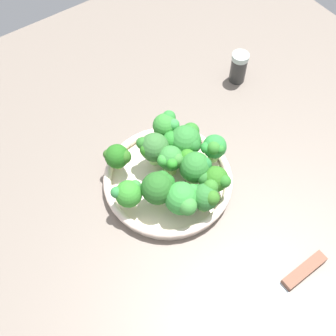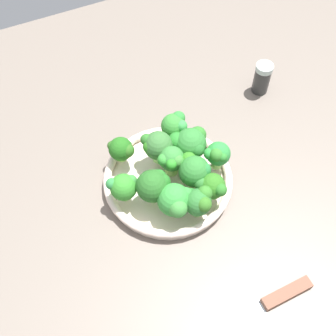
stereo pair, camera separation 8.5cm
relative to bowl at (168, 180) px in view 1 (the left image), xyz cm
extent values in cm
cube|color=#6E6359|center=(-2.47, -3.92, -2.78)|extent=(130.00, 130.00, 2.50)
cylinder|color=beige|center=(0.00, 0.00, -0.85)|extent=(25.14, 25.14, 1.35)
torus|color=beige|center=(0.00, 0.00, 0.64)|extent=(26.19, 26.19, 1.65)
cylinder|color=#93CD70|center=(4.64, -0.05, 2.81)|extent=(2.48, 2.48, 2.69)
sphere|color=#356B31|center=(4.64, -0.05, 6.05)|extent=(5.83, 5.83, 5.83)
sphere|color=#2C761E|center=(4.82, 1.60, 6.44)|extent=(2.92, 2.92, 2.92)
sphere|color=#2A6825|center=(6.30, 1.74, 7.03)|extent=(2.39, 2.39, 2.39)
cylinder|color=#9FC66A|center=(-7.35, 2.26, 2.44)|extent=(2.08, 2.08, 1.96)
sphere|color=#328C36|center=(-7.35, 2.26, 5.45)|extent=(6.23, 6.23, 6.23)
sphere|color=#3B8737|center=(-9.63, 2.52, 6.23)|extent=(3.49, 3.49, 3.49)
sphere|color=#308334|center=(-7.57, -0.07, 6.20)|extent=(2.60, 2.60, 2.60)
cylinder|color=#83C067|center=(2.78, -6.21, 2.35)|extent=(2.56, 2.56, 1.77)
sphere|color=#2D7530|center=(2.78, -6.21, 5.35)|extent=(6.52, 6.52, 6.52)
sphere|color=#2C7326|center=(3.85, -8.38, 5.87)|extent=(3.53, 3.53, 3.53)
sphere|color=#246627|center=(0.63, -6.55, 6.04)|extent=(3.06, 3.06, 3.06)
sphere|color=#277828|center=(4.28, -4.28, 5.75)|extent=(3.73, 3.73, 3.73)
cylinder|color=#A0D070|center=(-0.85, 9.58, 2.50)|extent=(1.90, 1.90, 2.08)
sphere|color=#328429|center=(-0.85, 9.58, 5.23)|extent=(5.18, 5.18, 5.18)
sphere|color=#2D7B3A|center=(0.17, 11.48, 6.25)|extent=(2.22, 2.22, 2.22)
sphere|color=#357C35|center=(-0.55, 7.88, 5.91)|extent=(2.39, 2.39, 2.39)
cylinder|color=#94C662|center=(7.98, -4.95, 2.83)|extent=(2.65, 2.65, 2.72)
sphere|color=#338230|center=(7.98, -4.95, 5.86)|extent=(5.16, 5.16, 5.16)
sphere|color=#369040|center=(6.53, -6.01, 6.96)|extent=(2.42, 2.42, 2.42)
sphere|color=#2D8233|center=(8.63, -6.36, 7.01)|extent=(2.78, 2.78, 2.78)
sphere|color=#3D8432|center=(6.40, -6.01, 6.45)|extent=(2.28, 2.28, 2.28)
cylinder|color=#97D672|center=(-3.37, 4.77, 2.75)|extent=(2.16, 2.16, 2.57)
sphere|color=#256021|center=(-3.37, 4.77, 6.06)|extent=(6.21, 6.21, 6.21)
sphere|color=#21621F|center=(-3.61, 2.82, 6.61)|extent=(3.13, 3.13, 3.13)
sphere|color=#246522|center=(-2.69, 3.11, 6.67)|extent=(3.12, 3.12, 3.12)
cylinder|color=#81BC59|center=(-9.62, -1.52, 2.56)|extent=(2.23, 2.23, 2.18)
sphere|color=#2B6D2D|center=(-9.62, -1.52, 5.32)|extent=(5.14, 5.14, 5.14)
sphere|color=#317526|center=(-9.06, -3.15, 6.56)|extent=(2.88, 2.88, 2.88)
sphere|color=#246F27|center=(-7.67, -1.18, 5.61)|extent=(2.14, 2.14, 2.14)
sphere|color=#316E21|center=(-10.99, -1.99, 6.51)|extent=(2.85, 2.85, 2.85)
cylinder|color=#87C35C|center=(-1.77, -10.06, 2.72)|extent=(2.19, 2.19, 2.51)
sphere|color=#2B8637|center=(-1.77, -10.06, 5.54)|extent=(4.83, 4.83, 4.83)
sphere|color=#297A2A|center=(-3.38, -9.96, 6.50)|extent=(1.93, 1.93, 1.93)
sphere|color=#317B2A|center=(-2.91, -9.19, 6.61)|extent=(2.81, 2.81, 2.81)
sphere|color=#2C8934|center=(-1.35, -8.29, 6.07)|extent=(2.40, 2.40, 2.40)
cylinder|color=#8FCB63|center=(-3.44, -3.77, 2.50)|extent=(2.56, 2.56, 2.07)
sphere|color=#2C732D|center=(-3.44, -3.77, 5.53)|extent=(6.13, 6.13, 6.13)
sphere|color=#257332|center=(-4.35, -5.43, 6.37)|extent=(2.86, 2.86, 2.86)
sphere|color=#2D761F|center=(-0.97, -3.99, 6.03)|extent=(3.24, 3.24, 3.24)
cylinder|color=#96CC5A|center=(7.89, 6.73, 2.35)|extent=(1.83, 1.83, 1.76)
sphere|color=#21621A|center=(7.89, 6.73, 4.82)|extent=(4.89, 4.89, 4.89)
sphere|color=#2A571D|center=(8.98, 8.09, 5.34)|extent=(1.97, 1.97, 1.97)
sphere|color=#2D621E|center=(6.80, 5.76, 5.14)|extent=(2.92, 2.92, 2.92)
cylinder|color=#89BA57|center=(0.80, -1.14, 2.86)|extent=(2.58, 2.58, 2.79)
sphere|color=#347C34|center=(0.80, -1.14, 5.89)|extent=(5.03, 5.03, 5.03)
sphere|color=#3A7E33|center=(-0.57, -1.66, 6.70)|extent=(2.64, 2.64, 2.64)
sphere|color=#358D33|center=(0.73, 0.55, 6.64)|extent=(2.50, 2.50, 2.50)
sphere|color=#2C8C26|center=(-1.05, -0.19, 7.05)|extent=(2.06, 2.06, 2.06)
cylinder|color=#92CC62|center=(-7.47, -5.71, 2.34)|extent=(2.16, 2.16, 1.75)
sphere|color=#2D6E1E|center=(-7.47, -5.71, 4.87)|extent=(5.09, 5.09, 5.09)
sphere|color=#2A6E23|center=(-9.37, -6.33, 5.96)|extent=(2.45, 2.45, 2.45)
sphere|color=#2B6A2A|center=(-6.32, -4.03, 5.38)|extent=(2.84, 2.84, 2.84)
cube|color=silver|center=(-29.81, 4.05, -1.33)|extent=(2.91, 17.04, 0.40)
cube|color=brown|center=(-29.57, -9.25, -0.78)|extent=(2.38, 9.64, 1.50)
cylinder|color=#2F2F2F|center=(14.66, -30.86, 1.74)|extent=(3.81, 3.81, 6.53)
cylinder|color=#B0C3BC|center=(14.66, -30.86, 5.67)|extent=(4.00, 4.00, 1.33)
camera|label=1|loc=(-37.96, 26.96, 75.18)|focal=46.59mm
camera|label=2|loc=(-42.21, 19.65, 75.18)|focal=46.59mm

